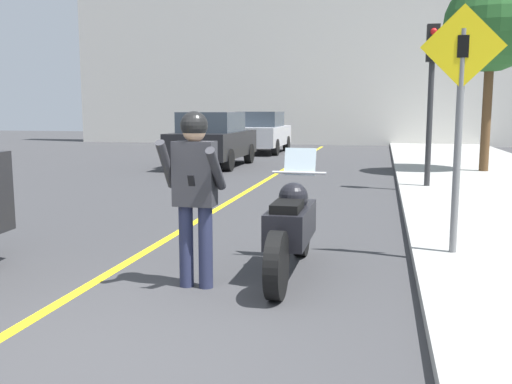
# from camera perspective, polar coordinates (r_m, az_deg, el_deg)

# --- Properties ---
(ground_plane) EXTENTS (80.00, 80.00, 0.00)m
(ground_plane) POSITION_cam_1_polar(r_m,az_deg,el_deg) (4.48, -19.13, -15.11)
(ground_plane) COLOR #38383A
(road_center_line) EXTENTS (0.12, 36.00, 0.01)m
(road_center_line) POSITION_cam_1_polar(r_m,az_deg,el_deg) (10.04, -4.03, -1.78)
(road_center_line) COLOR yellow
(road_center_line) RESTS_ON ground
(building_backdrop) EXTENTS (28.00, 1.20, 9.58)m
(building_backdrop) POSITION_cam_1_polar(r_m,az_deg,el_deg) (29.72, 8.38, 14.00)
(building_backdrop) COLOR beige
(building_backdrop) RESTS_ON ground
(motorcycle) EXTENTS (0.62, 2.30, 1.31)m
(motorcycle) POSITION_cam_1_polar(r_m,az_deg,el_deg) (6.05, 3.53, -3.54)
(motorcycle) COLOR black
(motorcycle) RESTS_ON ground
(person_biker) EXTENTS (0.59, 0.47, 1.73)m
(person_biker) POSITION_cam_1_polar(r_m,az_deg,el_deg) (5.53, -6.16, 1.11)
(person_biker) COLOR #282D4C
(person_biker) RESTS_ON ground
(crossing_sign) EXTENTS (0.91, 0.08, 2.75)m
(crossing_sign) POSITION_cam_1_polar(r_m,az_deg,el_deg) (6.76, 19.71, 8.08)
(crossing_sign) COLOR slate
(crossing_sign) RESTS_ON sidewalk_curb
(traffic_light) EXTENTS (0.26, 0.30, 3.38)m
(traffic_light) POSITION_cam_1_polar(r_m,az_deg,el_deg) (12.74, 17.15, 11.20)
(traffic_light) COLOR #2D2D30
(traffic_light) RESTS_ON sidewalk_curb
(street_tree) EXTENTS (2.43, 2.43, 5.03)m
(street_tree) POSITION_cam_1_polar(r_m,az_deg,el_deg) (16.55, 22.50, 15.13)
(street_tree) COLOR brown
(street_tree) RESTS_ON sidewalk_curb
(parked_car_black) EXTENTS (1.88, 4.20, 1.68)m
(parked_car_black) POSITION_cam_1_polar(r_m,az_deg,el_deg) (17.74, -4.32, 5.31)
(parked_car_black) COLOR black
(parked_car_black) RESTS_ON ground
(parked_car_silver) EXTENTS (1.88, 4.20, 1.68)m
(parked_car_silver) POSITION_cam_1_polar(r_m,az_deg,el_deg) (23.41, 0.52, 6.02)
(parked_car_silver) COLOR black
(parked_car_silver) RESTS_ON ground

